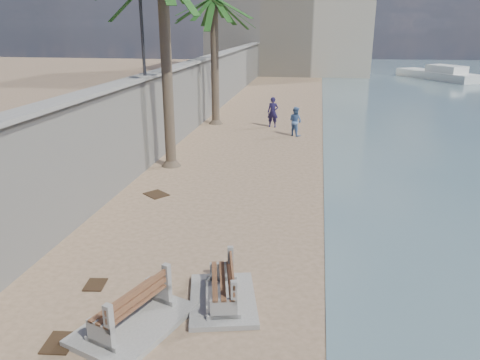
{
  "coord_description": "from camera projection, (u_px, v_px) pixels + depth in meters",
  "views": [
    {
      "loc": [
        1.61,
        -5.79,
        5.55
      ],
      "look_at": [
        -0.5,
        7.0,
        1.2
      ],
      "focal_mm": 35.0,
      "sensor_mm": 36.0,
      "label": 1
    }
  ],
  "objects": [
    {
      "name": "debris_b",
      "position": [
        59.0,
        343.0,
        8.53
      ],
      "size": [
        0.58,
        0.69,
        0.03
      ],
      "primitive_type": "cube",
      "rotation": [
        0.0,
        0.0,
        4.82
      ],
      "color": "#382616",
      "rests_on": "ground_plane"
    },
    {
      "name": "debris_c",
      "position": [
        156.0,
        194.0,
        15.94
      ],
      "size": [
        0.97,
        0.95,
        0.03
      ],
      "primitive_type": "cube",
      "rotation": [
        0.0,
        0.0,
        2.47
      ],
      "color": "#382616",
      "rests_on": "ground_plane"
    },
    {
      "name": "person_b",
      "position": [
        295.0,
        120.0,
        24.07
      ],
      "size": [
        1.02,
        1.0,
        1.68
      ],
      "primitive_type": "imported",
      "rotation": [
        0.0,
        0.0,
        2.46
      ],
      "color": "#5173A7",
      "rests_on": "ground_plane"
    },
    {
      "name": "wall_cap",
      "position": [
        194.0,
        62.0,
        25.81
      ],
      "size": [
        0.8,
        70.0,
        0.12
      ],
      "primitive_type": "cube",
      "color": "gray",
      "rests_on": "seawall"
    },
    {
      "name": "bench_far",
      "position": [
        223.0,
        287.0,
        9.7
      ],
      "size": [
        1.77,
        2.24,
        0.83
      ],
      "color": "gray",
      "rests_on": "ground_plane"
    },
    {
      "name": "yacht_far",
      "position": [
        437.0,
        76.0,
        48.81
      ],
      "size": [
        7.32,
        9.33,
        1.5
      ],
      "primitive_type": null,
      "rotation": [
        0.0,
        0.0,
        2.14
      ],
      "color": "silver",
      "rests_on": "bay_water"
    },
    {
      "name": "person_a",
      "position": [
        273.0,
        110.0,
        26.07
      ],
      "size": [
        0.75,
        0.55,
        1.92
      ],
      "primitive_type": "imported",
      "rotation": [
        0.0,
        0.0,
        -0.12
      ],
      "color": "#1B153C",
      "rests_on": "ground_plane"
    },
    {
      "name": "debris_d",
      "position": [
        95.0,
        285.0,
        10.43
      ],
      "size": [
        0.49,
        0.58,
        0.03
      ],
      "primitive_type": "cube",
      "rotation": [
        0.0,
        0.0,
        1.71
      ],
      "color": "#382616",
      "rests_on": "ground_plane"
    },
    {
      "name": "palm_back",
      "position": [
        214.0,
        1.0,
        25.08
      ],
      "size": [
        5.0,
        5.0,
        7.7
      ],
      "color": "brown",
      "rests_on": "ground_plane"
    },
    {
      "name": "seawall",
      "position": [
        195.0,
        94.0,
        26.38
      ],
      "size": [
        0.45,
        70.0,
        3.5
      ],
      "primitive_type": "cube",
      "color": "gray",
      "rests_on": "ground_plane"
    },
    {
      "name": "bench_near",
      "position": [
        132.0,
        309.0,
        8.88
      ],
      "size": [
        2.18,
        2.6,
        0.93
      ],
      "color": "gray",
      "rests_on": "ground_plane"
    },
    {
      "name": "end_building",
      "position": [
        290.0,
        10.0,
        54.15
      ],
      "size": [
        18.0,
        12.0,
        14.0
      ],
      "primitive_type": "cube",
      "color": "#B7AA93",
      "rests_on": "ground_plane"
    }
  ]
}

